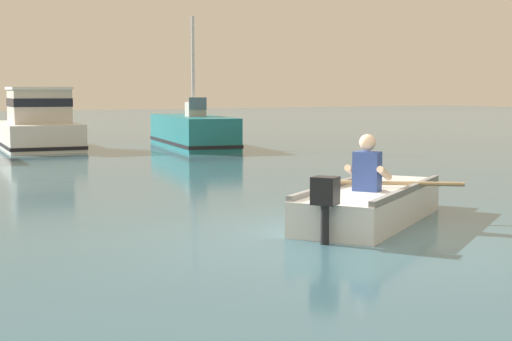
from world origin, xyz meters
TOP-DOWN VIEW (x-y plane):
  - ground_plane at (0.00, 0.00)m, footprint 120.00×120.00m
  - rowboat_with_person at (1.23, 0.89)m, footprint 3.39×2.60m
  - moored_boat_white at (0.91, 16.24)m, footprint 2.67×4.76m
  - moored_boat_teal at (5.19, 14.45)m, footprint 2.60×5.44m

SIDE VIEW (x-z plane):
  - ground_plane at x=0.00m, z-range 0.00..0.00m
  - rowboat_with_person at x=1.23m, z-range -0.34..0.85m
  - moored_boat_teal at x=5.19m, z-range -1.53..2.47m
  - moored_boat_white at x=0.91m, z-range -0.24..1.61m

